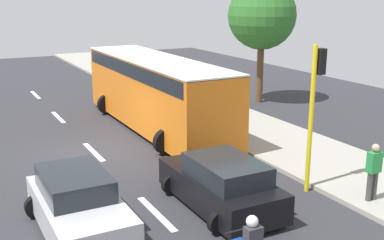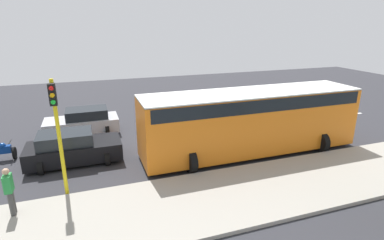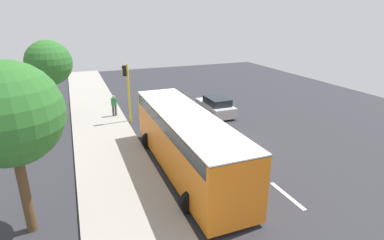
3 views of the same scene
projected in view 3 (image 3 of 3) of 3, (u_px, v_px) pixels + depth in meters
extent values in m
cube|color=#2D2D33|center=(226.00, 147.00, 19.38)|extent=(40.00, 60.00, 0.10)
cube|color=#9E998E|center=(114.00, 164.00, 16.89)|extent=(4.00, 60.00, 0.15)
cube|color=white|center=(169.00, 99.00, 29.87)|extent=(0.20, 2.40, 0.01)
cube|color=white|center=(191.00, 117.00, 24.61)|extent=(0.20, 2.40, 0.01)
cube|color=white|center=(226.00, 146.00, 19.36)|extent=(0.20, 2.40, 0.01)
cube|color=white|center=(287.00, 195.00, 14.10)|extent=(0.20, 2.40, 0.01)
cube|color=black|center=(169.00, 112.00, 24.17)|extent=(1.88, 4.25, 0.80)
cube|color=#1E2328|center=(167.00, 103.00, 24.24)|extent=(1.58, 2.38, 0.56)
cylinder|color=black|center=(185.00, 119.00, 23.31)|extent=(0.64, 0.22, 0.64)
cylinder|color=black|center=(164.00, 122.00, 22.73)|extent=(0.64, 0.22, 0.64)
cylinder|color=black|center=(173.00, 109.00, 25.77)|extent=(0.64, 0.22, 0.64)
cylinder|color=black|center=(154.00, 111.00, 25.19)|extent=(0.64, 0.22, 0.64)
cube|color=#B7B7BC|center=(215.00, 108.00, 25.24)|extent=(1.86, 4.14, 0.80)
cube|color=#1E2328|center=(217.00, 101.00, 24.73)|extent=(1.56, 2.32, 0.56)
cylinder|color=black|center=(200.00, 107.00, 26.23)|extent=(0.64, 0.22, 0.64)
cylinder|color=black|center=(217.00, 105.00, 26.81)|extent=(0.64, 0.22, 0.64)
cylinder|color=black|center=(213.00, 117.00, 23.84)|extent=(0.64, 0.22, 0.64)
cylinder|color=black|center=(232.00, 114.00, 24.41)|extent=(0.64, 0.22, 0.64)
cube|color=orange|center=(186.00, 142.00, 15.87)|extent=(2.50, 11.00, 2.90)
cube|color=black|center=(186.00, 122.00, 15.51)|extent=(2.52, 10.56, 0.60)
cube|color=white|center=(186.00, 115.00, 15.39)|extent=(2.50, 11.00, 0.08)
cylinder|color=black|center=(237.00, 191.00, 13.55)|extent=(1.00, 0.30, 1.00)
cylinder|color=black|center=(191.00, 202.00, 12.79)|extent=(1.00, 0.30, 1.00)
cylinder|color=black|center=(183.00, 135.00, 19.72)|extent=(1.00, 0.30, 1.00)
cylinder|color=black|center=(150.00, 140.00, 18.96)|extent=(1.00, 0.30, 1.00)
cylinder|color=black|center=(173.00, 104.00, 27.16)|extent=(0.60, 0.10, 0.60)
cylinder|color=black|center=(169.00, 101.00, 28.22)|extent=(0.60, 0.10, 0.60)
cube|color=navy|center=(171.00, 100.00, 27.65)|extent=(0.28, 1.10, 0.36)
sphere|color=navy|center=(172.00, 98.00, 27.42)|extent=(0.32, 0.32, 0.32)
cylinder|color=black|center=(173.00, 97.00, 27.05)|extent=(0.55, 0.04, 0.04)
cube|color=#333338|center=(171.00, 95.00, 27.59)|extent=(0.36, 0.24, 0.60)
sphere|color=silver|center=(171.00, 90.00, 27.41)|extent=(0.26, 0.26, 0.26)
cylinder|color=#3F3F3F|center=(116.00, 110.00, 24.50)|extent=(0.16, 0.16, 0.85)
cylinder|color=#3F3F3F|center=(113.00, 111.00, 24.43)|extent=(0.16, 0.16, 0.85)
cube|color=#268C3F|center=(114.00, 102.00, 24.23)|extent=(0.40, 0.24, 0.60)
sphere|color=tan|center=(113.00, 97.00, 24.09)|extent=(0.22, 0.22, 0.22)
cylinder|color=yellow|center=(129.00, 94.00, 22.82)|extent=(0.14, 0.14, 4.50)
cube|color=black|center=(124.00, 71.00, 22.16)|extent=(0.24, 0.24, 0.76)
sphere|color=red|center=(122.00, 68.00, 22.04)|extent=(0.16, 0.16, 0.16)
sphere|color=#F2A50C|center=(123.00, 71.00, 22.12)|extent=(0.16, 0.16, 0.16)
sphere|color=green|center=(123.00, 74.00, 22.20)|extent=(0.16, 0.16, 0.16)
cylinder|color=brown|center=(55.00, 101.00, 23.15)|extent=(0.36, 0.36, 3.38)
sphere|color=#2D6B28|center=(49.00, 63.00, 22.20)|extent=(3.29, 3.29, 3.29)
cylinder|color=brown|center=(25.00, 191.00, 11.32)|extent=(0.36, 0.36, 3.46)
sphere|color=#2D6B28|center=(9.00, 114.00, 10.32)|extent=(3.66, 3.66, 3.66)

